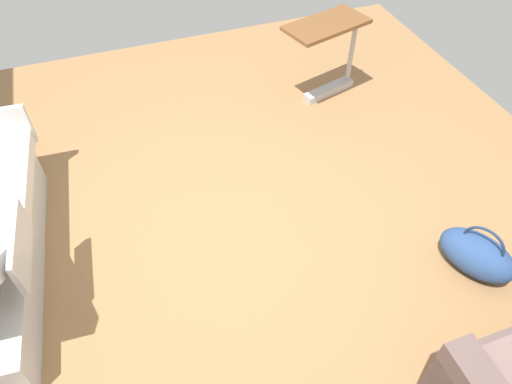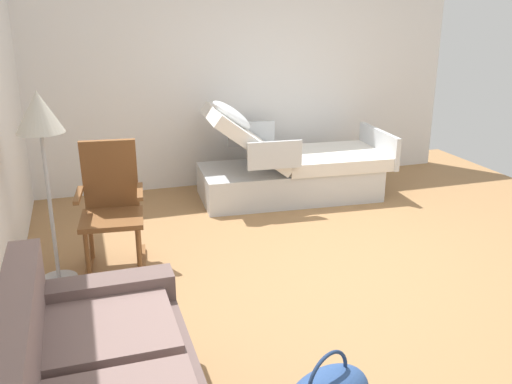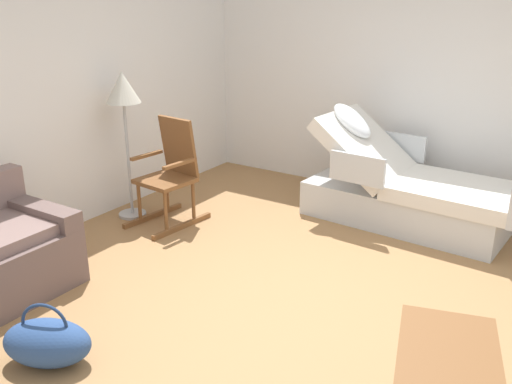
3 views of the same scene
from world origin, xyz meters
TOP-DOWN VIEW (x-y plane):
  - ground_plane at (0.00, 0.00)m, footprint 6.37×6.37m
  - overbed_table at (-1.54, -1.49)m, footprint 0.88×0.60m
  - duffel_bag at (-1.62, 0.86)m, footprint 0.53×0.64m

SIDE VIEW (x-z plane):
  - ground_plane at x=0.00m, z-range 0.00..0.00m
  - duffel_bag at x=-1.62m, z-range -0.06..0.37m
  - overbed_table at x=-1.54m, z-range 0.11..0.95m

